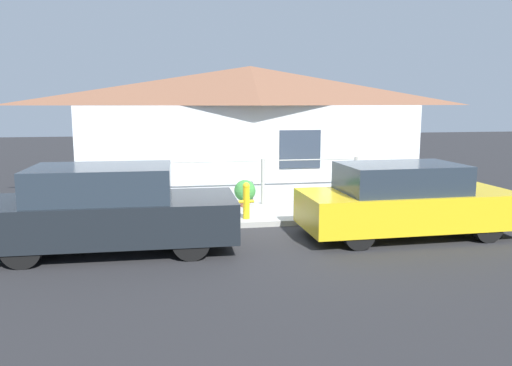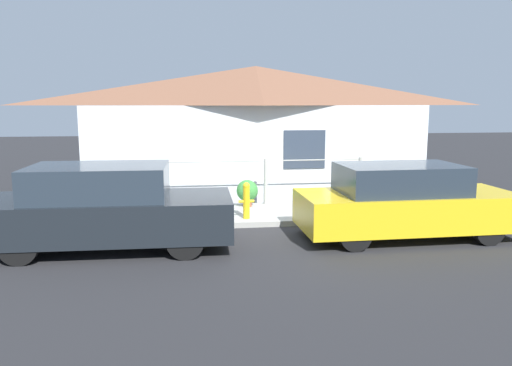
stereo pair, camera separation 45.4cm
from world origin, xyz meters
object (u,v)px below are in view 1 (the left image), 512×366
(car_right, at_px, (405,201))
(potted_plant_near_hydrant, at_px, (245,191))
(car_left, at_px, (110,209))
(fire_hydrant, at_px, (246,200))

(car_right, bearing_deg, potted_plant_near_hydrant, 133.70)
(car_left, xyz_separation_m, car_right, (5.55, -0.00, -0.04))
(car_left, relative_size, fire_hydrant, 5.47)
(car_left, xyz_separation_m, fire_hydrant, (2.66, 1.52, -0.22))
(car_right, height_order, fire_hydrant, car_right)
(car_left, distance_m, car_right, 5.55)
(car_left, distance_m, potted_plant_near_hydrant, 3.96)
(car_left, relative_size, car_right, 1.04)
(car_left, height_order, car_right, car_left)
(car_left, bearing_deg, car_right, 1.20)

